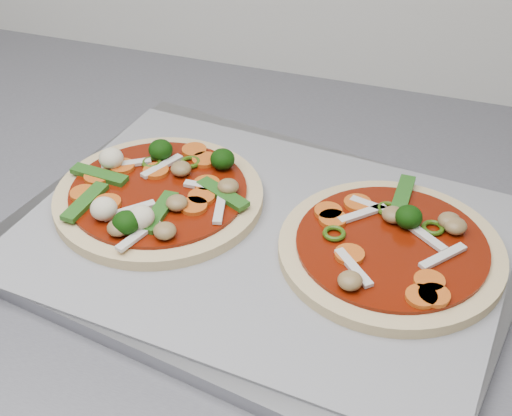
% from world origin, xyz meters
% --- Properties ---
extents(countertop, '(3.60, 0.60, 0.04)m').
position_xyz_m(countertop, '(0.00, 1.30, 0.88)').
color(countertop, '#5D5C63').
rests_on(countertop, base_cabinet).
extents(baking_tray, '(0.49, 0.39, 0.01)m').
position_xyz_m(baking_tray, '(0.21, 1.26, 0.91)').
color(baking_tray, gray).
rests_on(baking_tray, countertop).
extents(parchment, '(0.45, 0.35, 0.00)m').
position_xyz_m(parchment, '(0.21, 1.26, 0.92)').
color(parchment, gray).
rests_on(parchment, baking_tray).
extents(pizza_left, '(0.26, 0.26, 0.03)m').
position_xyz_m(pizza_left, '(0.11, 1.27, 0.93)').
color(pizza_left, '#DCB684').
rests_on(pizza_left, parchment).
extents(pizza_right, '(0.27, 0.27, 0.03)m').
position_xyz_m(pizza_right, '(0.33, 1.27, 0.92)').
color(pizza_right, '#DCB684').
rests_on(pizza_right, parchment).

